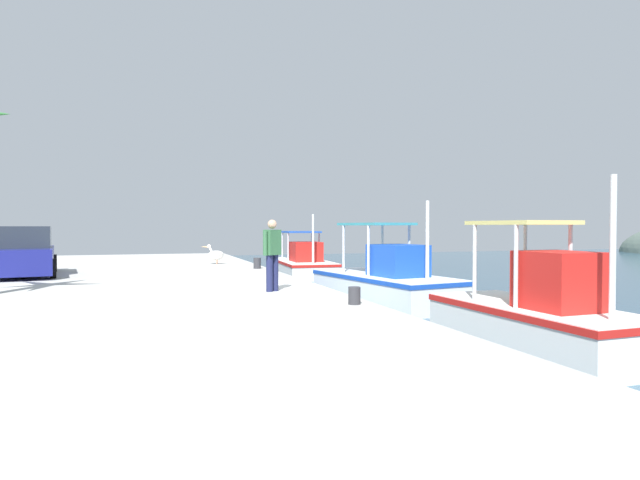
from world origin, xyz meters
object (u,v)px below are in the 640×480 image
Objects in this scene: pelican at (216,255)px; parked_car at (23,253)px; fishing_boat_nearest at (303,264)px; mooring_bollard_second at (354,296)px; mooring_bollard_nearest at (257,263)px; fishing_boat_second at (386,283)px; fishing_boat_third at (538,317)px; fisherman_standing at (272,252)px.

pelican is 0.23× the size of parked_car.
fishing_boat_nearest is 16.42× the size of mooring_bollard_second.
pelican is 3.06m from mooring_bollard_nearest.
pelican is at bearing -150.90° from fishing_boat_second.
fishing_boat_second is at bearing 148.38° from mooring_bollard_second.
fishing_boat_nearest is 9.69m from fishing_boat_second.
pelican is (-14.16, -4.18, 0.54)m from fishing_boat_third.
fishing_boat_second is at bearing -1.36° from fishing_boat_nearest.
fisherman_standing reaches higher than pelican.
fishing_boat_nearest is 4.96m from pelican.
fishing_boat_nearest is 6.00× the size of pelican.
parked_car is (5.52, -10.87, 0.95)m from fishing_boat_nearest.
fishing_boat_third reaches higher than mooring_bollard_second.
fishing_boat_nearest reaches higher than mooring_bollard_second.
mooring_bollard_second is (2.64, 1.06, -0.77)m from fisherman_standing.
pelican is at bearing -63.78° from fishing_boat_nearest.
mooring_bollard_nearest is (-6.98, 1.06, -0.75)m from fisherman_standing.
parked_car is at bearing -134.56° from fisherman_standing.
parked_car is 10.72× the size of mooring_bollard_nearest.
parked_car is at bearing -135.48° from fishing_boat_third.
fisherman_standing is at bearing 0.54° from pelican.
fishing_boat_third is at bearing 43.11° from fisherman_standing.
fisherman_standing is (2.28, -4.09, 1.10)m from fishing_boat_second.
fishing_boat_second is 16.43× the size of mooring_bollard_second.
fisherman_standing is at bearing -19.85° from fishing_boat_nearest.
fishing_boat_third is 3.49m from mooring_bollard_second.
fisherman_standing is at bearing -136.89° from fishing_boat_third.
fishing_boat_second is 4.81m from fisherman_standing.
fishing_boat_third is at bearing 60.21° from mooring_bollard_second.
fishing_boat_third is 1.08× the size of parked_car.
fishing_boat_nearest is 5.98m from mooring_bollard_nearest.
fisherman_standing is (9.80, 0.09, 0.55)m from pelican.
parked_car is (-6.45, -6.55, -0.23)m from fisherman_standing.
mooring_bollard_nearest is 1.13× the size of mooring_bollard_second.
mooring_bollard_second is (4.92, -3.03, 0.33)m from fishing_boat_second.
fishing_boat_third is at bearing 14.91° from mooring_bollard_nearest.
fishing_boat_nearest is 14.51× the size of mooring_bollard_nearest.
pelican is at bearing -174.68° from mooring_bollard_second.
mooring_bollard_second is at bearing 22.00° from fisherman_standing.
fishing_boat_second is 6.00× the size of pelican.
fishing_boat_third is at bearing -0.06° from fishing_boat_second.
parked_car is (3.35, -6.46, 0.32)m from pelican.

